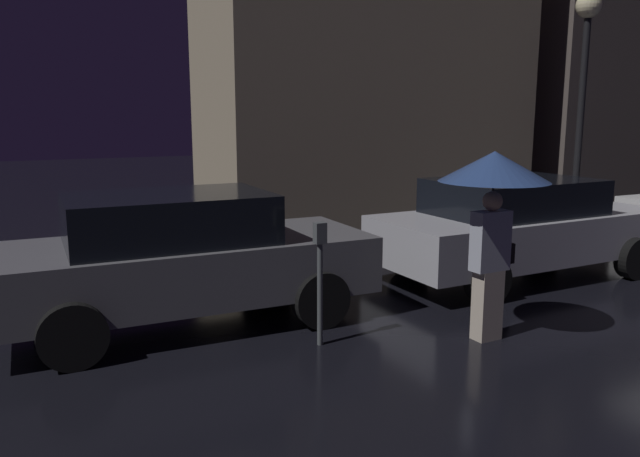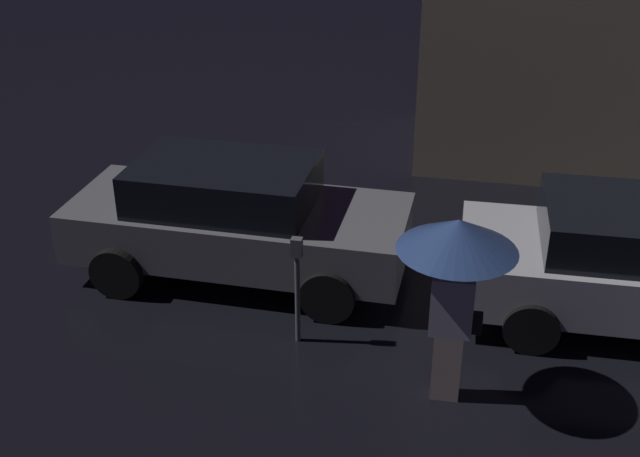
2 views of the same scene
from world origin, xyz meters
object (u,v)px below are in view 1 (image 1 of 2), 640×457
parked_car_grey (182,257)px  parking_meter (320,270)px  street_lamp_near (585,56)px  pedestrian_with_umbrella (493,187)px  parked_car_silver (518,226)px

parked_car_grey → parking_meter: 1.75m
parked_car_grey → parking_meter: bearing=-49.0°
street_lamp_near → parked_car_grey: bearing=-166.3°
parked_car_grey → pedestrian_with_umbrella: pedestrian_with_umbrella is taller
parked_car_grey → street_lamp_near: size_ratio=0.91×
parked_car_grey → parked_car_silver: size_ratio=0.95×
parked_car_grey → street_lamp_near: bearing=14.7°
pedestrian_with_umbrella → parking_meter: size_ratio=1.54×
parking_meter → street_lamp_near: street_lamp_near is taller
parked_car_silver → parking_meter: (-3.95, -1.25, 0.05)m
parked_car_silver → parking_meter: 4.14m
pedestrian_with_umbrella → parking_meter: pedestrian_with_umbrella is taller
parked_car_silver → street_lamp_near: bearing=30.0°
parked_car_silver → pedestrian_with_umbrella: bearing=-140.9°
parking_meter → street_lamp_near: (7.62, 3.48, 2.74)m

